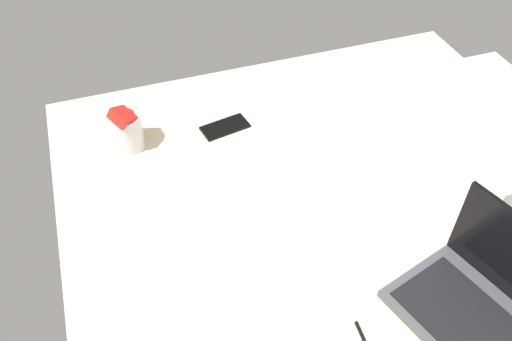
{
  "coord_description": "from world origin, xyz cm",
  "views": [
    {
      "loc": [
        56.92,
        -50.24,
        119.4
      ],
      "look_at": [
        -35.03,
        -18.91,
        24.0
      ],
      "focal_mm": 37.11,
      "sensor_mm": 36.0,
      "label": 1
    }
  ],
  "objects_px": {
    "pillow": "(492,131)",
    "snack_cup": "(127,129)",
    "laptop": "(487,306)",
    "cell_phone": "(225,127)"
  },
  "relations": [
    {
      "from": "laptop",
      "to": "pillow",
      "type": "height_order",
      "value": "laptop"
    },
    {
      "from": "laptop",
      "to": "pillow",
      "type": "relative_size",
      "value": 0.73
    },
    {
      "from": "pillow",
      "to": "snack_cup",
      "type": "bearing_deg",
      "value": -109.63
    },
    {
      "from": "snack_cup",
      "to": "cell_phone",
      "type": "relative_size",
      "value": 1.09
    },
    {
      "from": "laptop",
      "to": "cell_phone",
      "type": "xyz_separation_m",
      "value": [
        -0.78,
        -0.34,
        -0.04
      ]
    },
    {
      "from": "cell_phone",
      "to": "laptop",
      "type": "bearing_deg",
      "value": -166.9
    },
    {
      "from": "laptop",
      "to": "snack_cup",
      "type": "xyz_separation_m",
      "value": [
        -0.79,
        -0.62,
        0.02
      ]
    },
    {
      "from": "laptop",
      "to": "cell_phone",
      "type": "distance_m",
      "value": 0.85
    },
    {
      "from": "cell_phone",
      "to": "pillow",
      "type": "xyz_separation_m",
      "value": [
        0.33,
        0.68,
        0.06
      ]
    },
    {
      "from": "laptop",
      "to": "snack_cup",
      "type": "relative_size",
      "value": 2.5
    }
  ]
}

